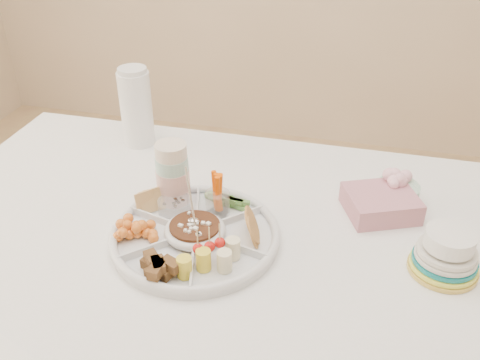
% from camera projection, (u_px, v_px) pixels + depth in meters
% --- Properties ---
extents(dining_table, '(1.52, 1.02, 0.76)m').
position_uv_depth(dining_table, '(220.00, 348.00, 1.44)').
color(dining_table, white).
rests_on(dining_table, floor).
extents(party_tray, '(0.46, 0.46, 0.04)m').
position_uv_depth(party_tray, '(195.00, 233.00, 1.21)').
color(party_tray, silver).
rests_on(party_tray, dining_table).
extents(bean_dip, '(0.14, 0.14, 0.04)m').
position_uv_depth(bean_dip, '(195.00, 230.00, 1.21)').
color(bean_dip, black).
rests_on(bean_dip, party_tray).
extents(tortillas, '(0.11, 0.11, 0.05)m').
position_uv_depth(tortillas, '(252.00, 225.00, 1.20)').
color(tortillas, '#BF6F34').
rests_on(tortillas, party_tray).
extents(carrot_cucumber, '(0.14, 0.14, 0.10)m').
position_uv_depth(carrot_cucumber, '(224.00, 190.00, 1.29)').
color(carrot_cucumber, '#F65500').
rests_on(carrot_cucumber, party_tray).
extents(pita_raisins, '(0.14, 0.14, 0.06)m').
position_uv_depth(pita_raisins, '(170.00, 198.00, 1.29)').
color(pita_raisins, '#EAB478').
rests_on(pita_raisins, party_tray).
extents(cherries, '(0.13, 0.13, 0.04)m').
position_uv_depth(cherries, '(137.00, 229.00, 1.20)').
color(cherries, orange).
rests_on(cherries, party_tray).
extents(granola_chunks, '(0.14, 0.14, 0.05)m').
position_uv_depth(granola_chunks, '(161.00, 262.00, 1.11)').
color(granola_chunks, '#4F2E1C').
rests_on(granola_chunks, party_tray).
extents(banana_tomato, '(0.13, 0.13, 0.08)m').
position_uv_depth(banana_tomato, '(223.00, 252.00, 1.10)').
color(banana_tomato, '#D4D15B').
rests_on(banana_tomato, party_tray).
extents(cup_stack, '(0.10, 0.10, 0.23)m').
position_uv_depth(cup_stack, '(172.00, 166.00, 1.29)').
color(cup_stack, '#B9BBB8').
rests_on(cup_stack, dining_table).
extents(thermos, '(0.10, 0.10, 0.24)m').
position_uv_depth(thermos, '(136.00, 106.00, 1.56)').
color(thermos, white).
rests_on(thermos, dining_table).
extents(flower_bowl, '(0.13, 0.13, 0.08)m').
position_uv_depth(flower_bowl, '(397.00, 190.00, 1.33)').
color(flower_bowl, '#8DB0A0').
rests_on(flower_bowl, dining_table).
extents(napkin_stack, '(0.21, 0.19, 0.05)m').
position_uv_depth(napkin_stack, '(381.00, 203.00, 1.30)').
color(napkin_stack, '#BA7586').
rests_on(napkin_stack, dining_table).
extents(plate_stack, '(0.15, 0.15, 0.09)m').
position_uv_depth(plate_stack, '(446.00, 253.00, 1.11)').
color(plate_stack, '#ECC552').
rests_on(plate_stack, dining_table).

